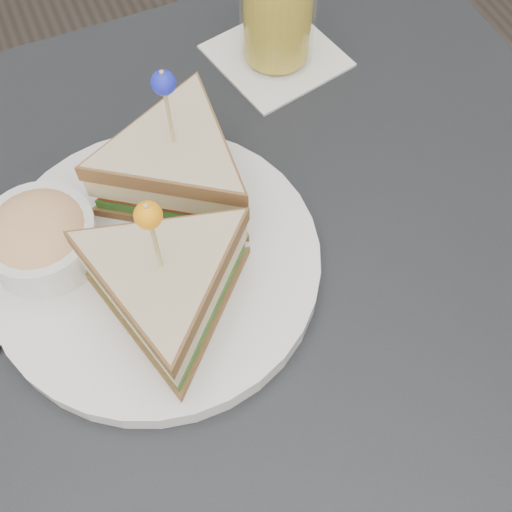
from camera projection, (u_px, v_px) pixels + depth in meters
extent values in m
plane|color=#3F3833|center=(253.00, 471.00, 1.22)|extent=(3.50, 3.50, 0.00)
cube|color=black|center=(250.00, 304.00, 0.59)|extent=(0.80, 0.80, 0.03)
cylinder|color=black|center=(355.00, 162.00, 1.14)|extent=(0.04, 0.04, 0.72)
cylinder|color=white|center=(158.00, 265.00, 0.58)|extent=(0.36, 0.36, 0.02)
cylinder|color=white|center=(156.00, 258.00, 0.57)|extent=(0.36, 0.36, 0.01)
cylinder|color=#D1C278|center=(155.00, 243.00, 0.45)|extent=(0.00, 0.00, 0.09)
sphere|color=orange|center=(148.00, 215.00, 0.42)|extent=(0.02, 0.02, 0.02)
cylinder|color=#D1C278|center=(169.00, 115.00, 0.51)|extent=(0.00, 0.00, 0.09)
sphere|color=#1A22C4|center=(163.00, 83.00, 0.48)|extent=(0.02, 0.02, 0.02)
cylinder|color=white|center=(43.00, 241.00, 0.56)|extent=(0.12, 0.12, 0.04)
ellipsoid|color=#E0B772|center=(38.00, 232.00, 0.55)|extent=(0.11, 0.11, 0.04)
cylinder|color=#B6BCC1|center=(28.00, 276.00, 0.58)|extent=(0.03, 0.03, 0.00)
cube|color=white|center=(276.00, 56.00, 0.73)|extent=(0.15, 0.15, 0.00)
cylinder|color=gold|center=(278.00, 14.00, 0.68)|extent=(0.09, 0.09, 0.10)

